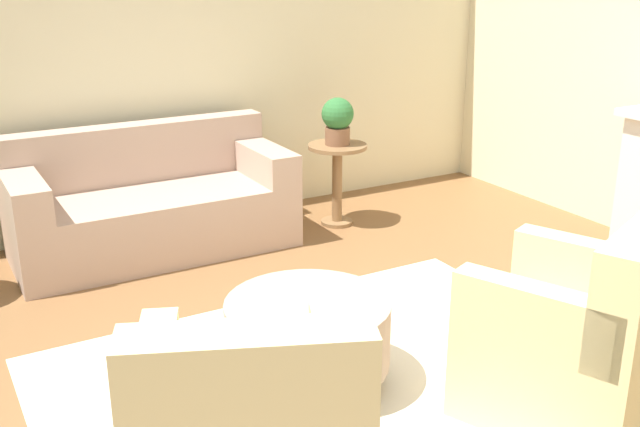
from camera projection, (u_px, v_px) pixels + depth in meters
name	position (u px, v px, depth m)	size (l,w,h in m)	color
ground_plane	(348.00, 392.00, 3.72)	(16.00, 16.00, 0.00)	brown
wall_back	(149.00, 47.00, 5.69)	(9.76, 0.12, 2.80)	beige
rug	(348.00, 391.00, 3.72)	(2.89, 2.31, 0.01)	beige
couch	(152.00, 206.00, 5.45)	(1.98, 0.87, 0.89)	tan
armchair_right	(576.00, 341.00, 3.44)	(1.04, 1.04, 0.97)	beige
ottoman_table	(308.00, 333.00, 3.69)	(0.82, 0.82, 0.45)	tan
side_table	(337.00, 172.00, 5.93)	(0.47, 0.47, 0.66)	olive
potted_plant_on_side_table	(338.00, 119.00, 5.80)	(0.25, 0.25, 0.37)	brown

